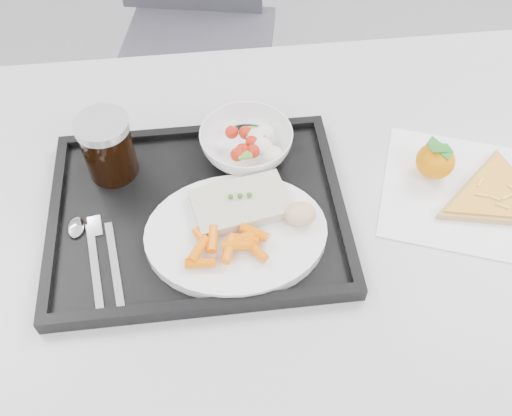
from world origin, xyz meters
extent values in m
cube|color=silver|center=(0.00, 0.30, 0.73)|extent=(1.20, 0.80, 0.03)
cylinder|color=#47474C|center=(-0.54, 0.64, 0.36)|extent=(0.04, 0.04, 0.72)
cylinder|color=#47474C|center=(0.54, 0.64, 0.36)|extent=(0.04, 0.04, 0.72)
cube|color=#35343B|center=(-0.10, 1.10, 0.45)|extent=(0.50, 0.50, 0.04)
cylinder|color=#47474C|center=(-0.28, 0.92, 0.21)|extent=(0.03, 0.03, 0.43)
cylinder|color=#47474C|center=(0.08, 0.92, 0.21)|extent=(0.03, 0.03, 0.43)
cylinder|color=#47474C|center=(-0.28, 1.28, 0.21)|extent=(0.03, 0.03, 0.43)
cylinder|color=#47474C|center=(0.08, 1.28, 0.21)|extent=(0.03, 0.03, 0.43)
cube|color=black|center=(-0.12, 0.29, 0.76)|extent=(0.45, 0.35, 0.01)
cube|color=black|center=(-0.12, 0.46, 0.77)|extent=(0.45, 0.02, 0.01)
cube|color=black|center=(-0.12, 0.12, 0.77)|extent=(0.45, 0.02, 0.01)
cube|color=black|center=(0.10, 0.29, 0.77)|extent=(0.02, 0.32, 0.01)
cube|color=black|center=(-0.33, 0.29, 0.77)|extent=(0.02, 0.32, 0.01)
cylinder|color=white|center=(-0.06, 0.23, 0.77)|extent=(0.27, 0.27, 0.02)
cube|color=beige|center=(-0.05, 0.27, 0.79)|extent=(0.16, 0.11, 0.02)
sphere|color=#236B1C|center=(-0.07, 0.28, 0.81)|extent=(0.01, 0.01, 0.01)
sphere|color=#236B1C|center=(-0.05, 0.28, 0.81)|extent=(0.01, 0.01, 0.01)
sphere|color=#236B1C|center=(-0.04, 0.28, 0.81)|extent=(0.01, 0.01, 0.01)
ellipsoid|color=tan|center=(0.03, 0.24, 0.80)|extent=(0.05, 0.05, 0.03)
imported|color=white|center=(-0.03, 0.40, 0.79)|extent=(0.15, 0.15, 0.05)
cylinder|color=black|center=(-0.25, 0.39, 0.81)|extent=(0.08, 0.08, 0.10)
cylinder|color=#A5A8AD|center=(-0.25, 0.39, 0.87)|extent=(0.08, 0.08, 0.01)
cube|color=silver|center=(-0.27, 0.20, 0.77)|extent=(0.03, 0.15, 0.00)
ellipsoid|color=silver|center=(-0.30, 0.28, 0.77)|extent=(0.03, 0.04, 0.01)
cube|color=silver|center=(-0.24, 0.20, 0.77)|extent=(0.03, 0.15, 0.00)
cube|color=silver|center=(-0.27, 0.28, 0.77)|extent=(0.03, 0.04, 0.00)
cube|color=white|center=(0.31, 0.29, 0.75)|extent=(0.32, 0.31, 0.00)
ellipsoid|color=orange|center=(0.27, 0.33, 0.79)|extent=(0.08, 0.08, 0.06)
cube|color=#236B1C|center=(0.27, 0.33, 0.81)|extent=(0.04, 0.04, 0.01)
cube|color=#236B1C|center=(0.27, 0.33, 0.81)|extent=(0.04, 0.03, 0.01)
cylinder|color=tan|center=(0.36, 0.27, 0.76)|extent=(0.27, 0.27, 0.01)
cylinder|color=#B0401A|center=(0.36, 0.27, 0.77)|extent=(0.24, 0.24, 0.00)
cube|color=#EABC47|center=(0.35, 0.25, 0.77)|extent=(0.02, 0.01, 0.00)
cube|color=#EABC47|center=(0.35, 0.24, 0.77)|extent=(0.02, 0.01, 0.00)
cube|color=#EABC47|center=(0.33, 0.29, 0.77)|extent=(0.02, 0.02, 0.00)
cube|color=#EABC47|center=(0.36, 0.25, 0.77)|extent=(0.02, 0.01, 0.00)
cube|color=#EABC47|center=(0.33, 0.26, 0.77)|extent=(0.02, 0.01, 0.00)
cylinder|color=orange|center=(-0.10, 0.21, 0.80)|extent=(0.02, 0.04, 0.01)
cylinder|color=orange|center=(-0.05, 0.21, 0.79)|extent=(0.04, 0.03, 0.01)
cylinder|color=orange|center=(-0.06, 0.20, 0.80)|extent=(0.04, 0.02, 0.01)
cylinder|color=orange|center=(-0.05, 0.21, 0.79)|extent=(0.04, 0.03, 0.01)
cylinder|color=orange|center=(-0.12, 0.19, 0.80)|extent=(0.03, 0.04, 0.01)
cylinder|color=orange|center=(-0.12, 0.18, 0.79)|extent=(0.04, 0.02, 0.01)
cylinder|color=orange|center=(-0.04, 0.19, 0.79)|extent=(0.04, 0.04, 0.01)
cylinder|color=orange|center=(-0.04, 0.22, 0.80)|extent=(0.04, 0.04, 0.01)
cylinder|color=orange|center=(-0.08, 0.19, 0.80)|extent=(0.03, 0.04, 0.01)
cylinder|color=orange|center=(-0.11, 0.21, 0.79)|extent=(0.03, 0.04, 0.01)
sphere|color=#AF1E0C|center=(-0.02, 0.39, 0.80)|extent=(0.02, 0.02, 0.02)
sphere|color=#AF1E0C|center=(-0.02, 0.37, 0.80)|extent=(0.02, 0.02, 0.02)
sphere|color=#AF1E0C|center=(-0.05, 0.37, 0.80)|extent=(0.02, 0.02, 0.02)
sphere|color=#AF1E0C|center=(-0.03, 0.41, 0.80)|extent=(0.02, 0.02, 0.02)
sphere|color=#AF1E0C|center=(-0.04, 0.37, 0.80)|extent=(0.02, 0.02, 0.02)
sphere|color=#AF1E0C|center=(-0.05, 0.42, 0.80)|extent=(0.02, 0.02, 0.02)
ellipsoid|color=silver|center=(0.00, 0.41, 0.80)|extent=(0.03, 0.03, 0.03)
ellipsoid|color=silver|center=(0.01, 0.36, 0.80)|extent=(0.03, 0.03, 0.03)
ellipsoid|color=silver|center=(-0.01, 0.38, 0.80)|extent=(0.03, 0.03, 0.03)
ellipsoid|color=silver|center=(-0.01, 0.40, 0.80)|extent=(0.03, 0.03, 0.03)
cube|color=#508626|center=(-0.01, 0.39, 0.80)|extent=(0.03, 0.03, 0.00)
cube|color=#508626|center=(-0.02, 0.41, 0.80)|extent=(0.03, 0.03, 0.00)
cube|color=#508626|center=(-0.04, 0.36, 0.80)|extent=(0.02, 0.02, 0.00)
camera|label=1|loc=(-0.09, -0.25, 1.46)|focal=40.00mm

